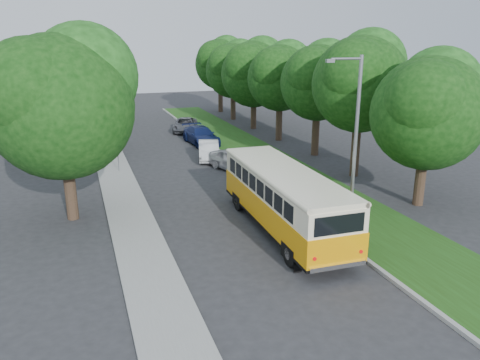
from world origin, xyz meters
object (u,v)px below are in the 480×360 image
object	(u,v)px
vintage_bus	(284,201)
car_grey	(185,125)
car_white	(209,150)
car_silver	(235,160)
lamppost_near	(354,143)
lamppost_far	(107,104)
car_blue	(201,135)

from	to	relation	value
vintage_bus	car_grey	bearing A→B (deg)	88.38
vintage_bus	car_grey	xyz separation A→B (m)	(1.26, 25.65, -0.86)
car_white	car_silver	bearing A→B (deg)	-63.04
lamppost_near	car_silver	bearing A→B (deg)	95.59
lamppost_far	car_grey	size ratio (longest dim) A/B	1.61
car_silver	lamppost_far	bearing A→B (deg)	119.87
lamppost_near	car_grey	size ratio (longest dim) A/B	1.72
lamppost_near	vintage_bus	size ratio (longest dim) A/B	0.79
lamppost_far	car_white	world-z (taller)	lamppost_far
car_blue	car_grey	distance (m)	5.96
vintage_bus	car_white	xyz separation A→B (m)	(0.43, 14.30, -0.82)
lamppost_near	lamppost_far	bearing A→B (deg)	115.71
lamppost_near	lamppost_far	distance (m)	20.53
vintage_bus	car_blue	xyz separation A→B (m)	(1.25, 19.69, -0.77)
vintage_bus	car_grey	distance (m)	25.69
vintage_bus	car_silver	world-z (taller)	vintage_bus
lamppost_far	car_blue	distance (m)	8.85
car_grey	lamppost_far	bearing A→B (deg)	-113.99
vintage_bus	car_grey	world-z (taller)	vintage_bus
vintage_bus	car_silver	distance (m)	10.83
lamppost_far	car_silver	bearing A→B (deg)	-38.75
car_blue	car_white	bearing A→B (deg)	-104.14
lamppost_far	vintage_bus	size ratio (longest dim) A/B	0.74
lamppost_near	car_silver	distance (m)	12.90
lamppost_near	lamppost_far	xyz separation A→B (m)	(-8.91, 18.50, -0.25)
car_silver	car_blue	distance (m)	8.96
car_grey	car_blue	bearing A→B (deg)	-72.65
car_blue	car_grey	size ratio (longest dim) A/B	1.08
car_silver	car_white	size ratio (longest dim) A/B	1.02
lamppost_near	car_white	distance (m)	16.43
car_white	car_blue	bearing A→B (deg)	95.25
car_blue	car_grey	xyz separation A→B (m)	(0.01, 5.96, -0.08)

